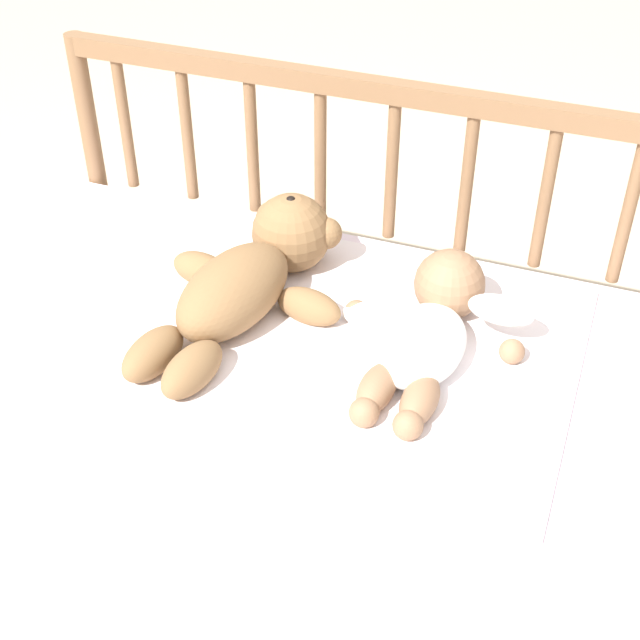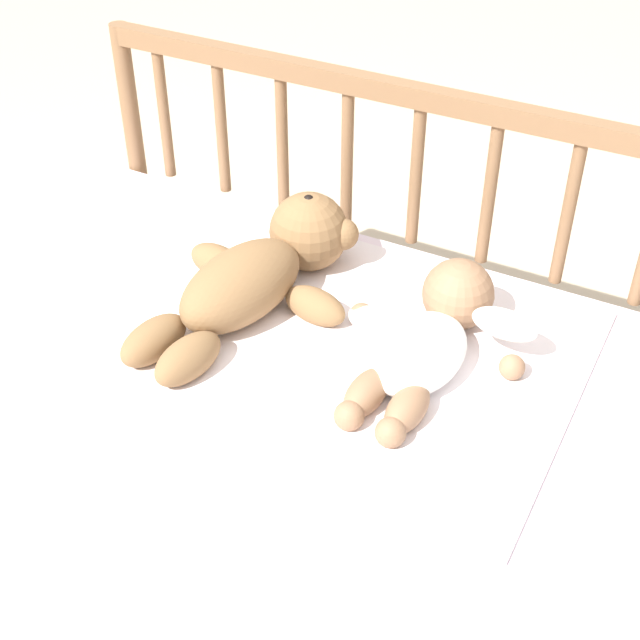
% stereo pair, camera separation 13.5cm
% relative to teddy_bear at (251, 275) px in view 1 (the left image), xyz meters
% --- Properties ---
extents(ground_plane, '(12.00, 12.00, 0.00)m').
position_rel_teddy_bear_xyz_m(ground_plane, '(0.15, -0.09, -0.50)').
color(ground_plane, '#C6B293').
extents(crib_mattress, '(1.29, 0.69, 0.44)m').
position_rel_teddy_bear_xyz_m(crib_mattress, '(0.15, -0.09, -0.28)').
color(crib_mattress, silver).
rests_on(crib_mattress, ground_plane).
extents(crib_rail, '(1.29, 0.04, 0.74)m').
position_rel_teddy_bear_xyz_m(crib_rail, '(0.15, 0.28, 0.04)').
color(crib_rail, brown).
rests_on(crib_rail, ground_plane).
extents(blanket, '(0.82, 0.56, 0.01)m').
position_rel_teddy_bear_xyz_m(blanket, '(0.12, -0.05, -0.05)').
color(blanket, white).
rests_on(blanket, crib_mattress).
extents(teddy_bear, '(0.33, 0.48, 0.14)m').
position_rel_teddy_bear_xyz_m(teddy_bear, '(0.00, 0.00, 0.00)').
color(teddy_bear, olive).
rests_on(teddy_bear, crib_mattress).
extents(baby, '(0.30, 0.38, 0.12)m').
position_rel_teddy_bear_xyz_m(baby, '(0.30, -0.02, -0.01)').
color(baby, white).
rests_on(baby, crib_mattress).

